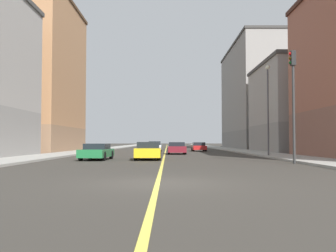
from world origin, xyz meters
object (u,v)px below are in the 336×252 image
car_yellow (150,151)px  car_teal (156,146)px  building_right_midblock (35,76)px  building_left_far (259,97)px  car_white (156,147)px  car_red (200,147)px  car_green (98,152)px  street_lamp_left_near (269,101)px  traffic_light_left_near (295,91)px  car_maroon (178,148)px  building_left_mid (301,108)px

car_yellow → car_teal: car_yellow is taller
building_right_midblock → building_left_far: bearing=30.9°
building_right_midblock → car_white: building_right_midblock is taller
car_yellow → car_red: 23.53m
car_teal → car_green: (-3.25, -28.64, -0.01)m
car_green → building_right_midblock: bearing=121.2°
street_lamp_left_near → car_red: street_lamp_left_near is taller
building_right_midblock → car_red: bearing=8.7°
street_lamp_left_near → car_green: (-13.88, -4.59, -4.23)m
traffic_light_left_near → car_maroon: traffic_light_left_near is taller
car_green → car_red: bearing=67.7°
street_lamp_left_near → car_teal: street_lamp_left_near is taller
traffic_light_left_near → car_maroon: 18.32m
building_right_midblock → traffic_light_left_near: 35.28m
building_left_mid → car_teal: building_left_mid is taller
car_white → car_red: car_white is taller
building_right_midblock → traffic_light_left_near: building_right_midblock is taller
street_lamp_left_near → car_red: bearing=103.6°
traffic_light_left_near → car_white: bearing=109.6°
car_maroon → building_left_far: bearing=60.9°
building_left_far → building_right_midblock: size_ratio=1.30×
car_yellow → car_green: bearing=-177.9°
building_left_far → car_white: (-18.28, -18.32, -8.73)m
building_left_mid → street_lamp_left_near: size_ratio=1.86×
building_left_far → car_white: building_left_far is taller
building_right_midblock → car_yellow: (15.74, -19.59, -9.05)m
street_lamp_left_near → car_red: (-4.46, 18.39, -4.22)m
car_yellow → car_maroon: 11.94m
car_yellow → car_maroon: car_yellow is taller
traffic_light_left_near → car_red: size_ratio=1.58×
car_red → building_left_far: bearing=54.0°
car_yellow → car_red: (5.65, 22.84, -0.03)m
building_left_mid → car_white: bearing=171.2°
car_maroon → car_red: size_ratio=1.01×
building_right_midblock → car_white: (15.43, 1.87, -9.03)m
car_maroon → car_teal: size_ratio=0.94×
car_yellow → building_left_far: bearing=65.7°
traffic_light_left_near → car_yellow: bearing=151.6°
building_left_mid → street_lamp_left_near: bearing=-119.0°
street_lamp_left_near → car_maroon: (-7.73, 7.25, -4.20)m
building_right_midblock → street_lamp_left_near: size_ratio=2.48×
building_left_mid → car_red: bearing=161.2°
building_left_mid → car_green: building_left_mid is taller
car_white → car_red: size_ratio=0.96×
building_right_midblock → car_red: 23.46m
car_red → car_green: bearing=-112.3°
car_teal → car_green: car_teal is taller
building_left_mid → car_maroon: size_ratio=3.30×
building_left_far → traffic_light_left_near: bearing=-101.2°
building_left_mid → building_left_far: bearing=90.0°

